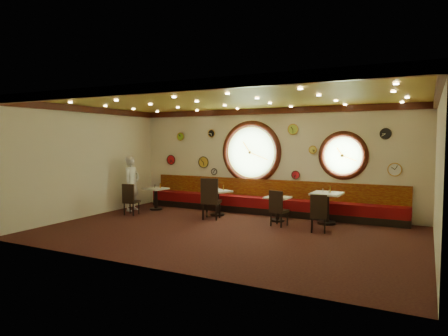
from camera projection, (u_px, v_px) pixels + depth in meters
floor at (225, 232)px, 9.65m from camera, size 9.00×6.00×0.00m
ceiling at (225, 99)px, 9.43m from camera, size 9.00×6.00×0.02m
wall_back at (269, 161)px, 12.21m from camera, size 9.00×0.02×3.20m
wall_front at (146, 177)px, 6.88m from camera, size 9.00×0.02×3.20m
wall_left at (87, 162)px, 11.59m from camera, size 0.02×6.00×3.20m
wall_right at (438, 174)px, 7.50m from camera, size 0.02×6.00×3.20m
molding_back at (269, 111)px, 12.06m from camera, size 9.00×0.10×0.18m
molding_front at (147, 89)px, 6.82m from camera, size 9.00×0.10×0.18m
molding_left at (87, 109)px, 11.46m from camera, size 0.10×6.00×0.18m
molding_right at (438, 93)px, 7.42m from camera, size 0.10×6.00×0.18m
banquette_base at (266, 211)px, 12.06m from camera, size 8.00×0.55×0.20m
banquette_seat at (266, 202)px, 12.05m from camera, size 8.00×0.55×0.30m
banquette_back at (268, 189)px, 12.21m from camera, size 8.00×0.10×0.55m
porthole_left_glass at (251, 152)px, 12.46m from camera, size 1.66×0.02×1.66m
porthole_left_frame at (251, 152)px, 12.44m from camera, size 1.98×0.18×1.98m
porthole_left_ring at (251, 152)px, 12.42m from camera, size 1.61×0.03×1.61m
porthole_right_glass at (343, 155)px, 11.19m from camera, size 1.10×0.02×1.10m
porthole_right_frame at (343, 155)px, 11.18m from camera, size 1.38×0.18×1.38m
porthole_right_ring at (343, 156)px, 11.15m from camera, size 1.09×0.03×1.09m
wall_clock_0 at (293, 129)px, 11.76m from camera, size 0.30×0.03×0.30m
wall_clock_1 at (181, 137)px, 13.57m from camera, size 0.26×0.03×0.26m
wall_clock_2 at (214, 172)px, 13.06m from camera, size 0.20×0.03×0.20m
wall_clock_3 at (296, 175)px, 11.81m from camera, size 0.24×0.03×0.24m
wall_clock_4 at (395, 170)px, 10.57m from camera, size 0.34×0.03×0.34m
wall_clock_5 at (204, 162)px, 13.22m from camera, size 0.36×0.03×0.36m
wall_clock_6 at (171, 160)px, 13.81m from camera, size 0.32×0.03×0.32m
wall_clock_7 at (313, 150)px, 11.53m from camera, size 0.22×0.03×0.22m
wall_clock_8 at (386, 134)px, 10.62m from camera, size 0.28×0.03×0.28m
wall_clock_9 at (211, 133)px, 13.02m from camera, size 0.24×0.03×0.24m
table_a at (156, 196)px, 12.77m from camera, size 0.73×0.73×0.70m
table_b at (217, 200)px, 11.82m from camera, size 0.88×0.88×0.74m
table_c at (278, 206)px, 10.95m from camera, size 0.67×0.67×0.68m
table_d at (327, 204)px, 10.58m from camera, size 0.80×0.80×0.84m
chair_a at (130, 197)px, 11.83m from camera, size 0.44×0.44×0.58m
chair_b at (210, 196)px, 11.17m from camera, size 0.59×0.59×0.73m
chair_c at (278, 206)px, 10.28m from camera, size 0.46×0.46×0.58m
chair_d at (319, 211)px, 9.59m from camera, size 0.47×0.47×0.58m
condiment_a_salt at (155, 186)px, 12.87m from camera, size 0.04×0.04×0.10m
condiment_b_salt at (216, 189)px, 11.81m from camera, size 0.03×0.03×0.09m
condiment_c_salt at (276, 195)px, 10.96m from camera, size 0.04×0.04×0.10m
condiment_d_salt at (323, 190)px, 10.70m from camera, size 0.03×0.03×0.09m
condiment_a_pepper at (154, 187)px, 12.74m from camera, size 0.03×0.03×0.09m
condiment_b_pepper at (218, 189)px, 11.75m from camera, size 0.03×0.03×0.09m
condiment_c_pepper at (277, 195)px, 10.94m from camera, size 0.03×0.03×0.09m
condiment_d_pepper at (329, 191)px, 10.44m from camera, size 0.03×0.03×0.09m
condiment_a_bottle at (160, 185)px, 12.78m from camera, size 0.05×0.05×0.15m
condiment_b_bottle at (224, 188)px, 11.84m from camera, size 0.05×0.05×0.15m
condiment_c_bottle at (281, 194)px, 10.92m from camera, size 0.05×0.05×0.15m
condiment_d_bottle at (330, 189)px, 10.56m from camera, size 0.05×0.05×0.18m
waiter at (132, 183)px, 12.62m from camera, size 0.43×0.64×1.72m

